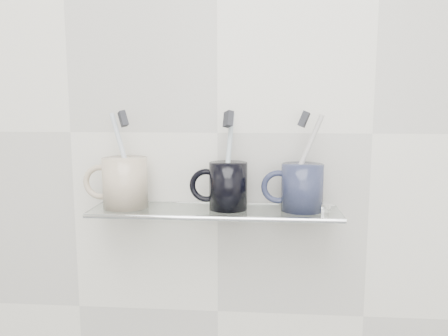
# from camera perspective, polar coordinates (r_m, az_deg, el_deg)

# --- Properties ---
(wall_back) EXTENTS (2.50, 0.00, 2.50)m
(wall_back) POSITION_cam_1_polar(r_m,az_deg,el_deg) (0.92, -0.87, 4.62)
(wall_back) COLOR silver
(wall_back) RESTS_ON ground
(shelf_glass) EXTENTS (0.50, 0.12, 0.01)m
(shelf_glass) POSITION_cam_1_polar(r_m,az_deg,el_deg) (0.89, -1.22, -5.64)
(shelf_glass) COLOR silver
(shelf_glass) RESTS_ON wall_back
(shelf_rail) EXTENTS (0.50, 0.01, 0.01)m
(shelf_rail) POSITION_cam_1_polar(r_m,az_deg,el_deg) (0.83, -1.61, -6.57)
(shelf_rail) COLOR silver
(shelf_rail) RESTS_ON shelf_glass
(bracket_left) EXTENTS (0.02, 0.03, 0.02)m
(bracket_left) POSITION_cam_1_polar(r_m,az_deg,el_deg) (0.98, -13.36, -5.21)
(bracket_left) COLOR silver
(bracket_left) RESTS_ON wall_back
(bracket_right) EXTENTS (0.02, 0.03, 0.02)m
(bracket_right) POSITION_cam_1_polar(r_m,az_deg,el_deg) (0.94, 12.01, -5.72)
(bracket_right) COLOR silver
(bracket_right) RESTS_ON wall_back
(mug_left) EXTENTS (0.12, 0.12, 0.10)m
(mug_left) POSITION_cam_1_polar(r_m,az_deg,el_deg) (0.92, -12.77, -1.86)
(mug_left) COLOR beige
(mug_left) RESTS_ON shelf_glass
(mug_left_handle) EXTENTS (0.07, 0.01, 0.07)m
(mug_left_handle) POSITION_cam_1_polar(r_m,az_deg,el_deg) (0.93, -15.81, -1.79)
(mug_left_handle) COLOR beige
(mug_left_handle) RESTS_ON mug_left
(toothbrush_left) EXTENTS (0.07, 0.04, 0.18)m
(toothbrush_left) POSITION_cam_1_polar(r_m,az_deg,el_deg) (0.91, -12.87, 1.24)
(toothbrush_left) COLOR silver
(toothbrush_left) RESTS_ON mug_left
(bristles_left) EXTENTS (0.03, 0.03, 0.04)m
(bristles_left) POSITION_cam_1_polar(r_m,az_deg,el_deg) (0.90, -13.04, 6.29)
(bristles_left) COLOR #292A30
(bristles_left) RESTS_ON toothbrush_left
(mug_center) EXTENTS (0.09, 0.09, 0.09)m
(mug_center) POSITION_cam_1_polar(r_m,az_deg,el_deg) (0.88, 0.55, -2.34)
(mug_center) COLOR black
(mug_center) RESTS_ON shelf_glass
(mug_center_handle) EXTENTS (0.07, 0.01, 0.07)m
(mug_center_handle) POSITION_cam_1_polar(r_m,az_deg,el_deg) (0.88, -2.33, -2.30)
(mug_center_handle) COLOR black
(mug_center_handle) RESTS_ON mug_center
(toothbrush_center) EXTENTS (0.03, 0.07, 0.18)m
(toothbrush_center) POSITION_cam_1_polar(r_m,az_deg,el_deg) (0.87, 0.56, 1.14)
(toothbrush_center) COLOR #ACC8D3
(toothbrush_center) RESTS_ON mug_center
(bristles_center) EXTENTS (0.02, 0.03, 0.04)m
(bristles_center) POSITION_cam_1_polar(r_m,az_deg,el_deg) (0.86, 0.57, 6.42)
(bristles_center) COLOR #292A30
(bristles_center) RESTS_ON toothbrush_center
(mug_right) EXTENTS (0.11, 0.11, 0.09)m
(mug_right) POSITION_cam_1_polar(r_m,az_deg,el_deg) (0.88, 10.17, -2.49)
(mug_right) COLOR #191C30
(mug_right) RESTS_ON shelf_glass
(mug_right_handle) EXTENTS (0.07, 0.01, 0.07)m
(mug_right_handle) POSITION_cam_1_polar(r_m,az_deg,el_deg) (0.88, 7.08, -2.47)
(mug_right_handle) COLOR #191C30
(mug_right_handle) RESTS_ON mug_right
(toothbrush_right) EXTENTS (0.08, 0.02, 0.18)m
(toothbrush_right) POSITION_cam_1_polar(r_m,az_deg,el_deg) (0.87, 10.27, 1.02)
(toothbrush_right) COLOR beige
(toothbrush_right) RESTS_ON mug_right
(bristles_right) EXTENTS (0.03, 0.03, 0.04)m
(bristles_right) POSITION_cam_1_polar(r_m,az_deg,el_deg) (0.86, 10.41, 6.29)
(bristles_right) COLOR #292A30
(bristles_right) RESTS_ON toothbrush_right
(chrome_cap) EXTENTS (0.04, 0.04, 0.02)m
(chrome_cap) POSITION_cam_1_polar(r_m,az_deg,el_deg) (0.89, 12.55, -4.92)
(chrome_cap) COLOR silver
(chrome_cap) RESTS_ON shelf_glass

